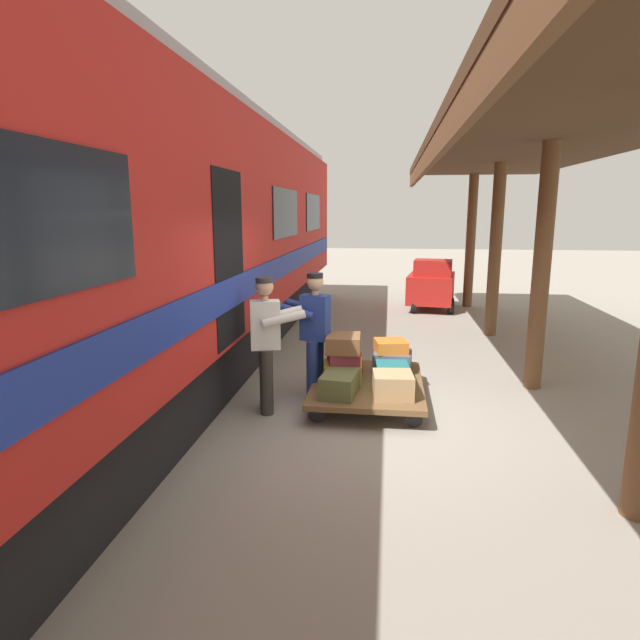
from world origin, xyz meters
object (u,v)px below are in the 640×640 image
at_px(luggage_cart, 368,384).
at_px(suitcase_red_plastic, 347,362).
at_px(suitcase_yellow_case, 343,371).
at_px(porter_in_overalls, 314,332).
at_px(suitcase_teal_softside, 393,374).
at_px(suitcase_burgundy_valise, 343,357).
at_px(train_car, 107,248).
at_px(suitcase_slate_roller, 392,361).
at_px(suitcase_orange_carryall, 391,346).
at_px(suitcase_brown_leather, 343,343).
at_px(suitcase_tan_vintage, 393,385).
at_px(baggage_tug, 431,285).
at_px(porter_by_door, 267,340).
at_px(suitcase_olive_duffel, 340,384).

distance_m(luggage_cart, suitcase_red_plastic, 0.65).
relative_size(suitcase_yellow_case, porter_in_overalls, 0.31).
height_order(suitcase_teal_softside, suitcase_burgundy_valise, suitcase_burgundy_valise).
xyz_separation_m(train_car, suitcase_red_plastic, (-2.77, -1.34, -1.70)).
bearing_deg(suitcase_burgundy_valise, suitcase_red_plastic, -90.13).
distance_m(suitcase_burgundy_valise, porter_in_overalls, 0.51).
bearing_deg(suitcase_slate_roller, suitcase_red_plastic, 0.00).
relative_size(suitcase_red_plastic, suitcase_teal_softside, 0.84).
height_order(suitcase_orange_carryall, suitcase_brown_leather, suitcase_brown_leather).
relative_size(suitcase_red_plastic, suitcase_burgundy_valise, 1.01).
bearing_deg(suitcase_slate_roller, luggage_cart, 59.71).
bearing_deg(train_car, suitcase_yellow_case, -164.25).
relative_size(suitcase_tan_vintage, suitcase_yellow_case, 0.89).
bearing_deg(suitcase_slate_roller, baggage_tug, -98.98).
relative_size(luggage_cart, baggage_tug, 1.09).
distance_m(porter_in_overalls, baggage_tug, 7.21).
relative_size(suitcase_orange_carryall, suitcase_brown_leather, 0.85).
relative_size(suitcase_teal_softside, suitcase_orange_carryall, 1.34).
distance_m(train_car, porter_in_overalls, 2.74).
distance_m(suitcase_tan_vintage, baggage_tug, 7.54).
xyz_separation_m(suitcase_teal_softside, suitcase_slate_roller, (0.00, -0.55, 0.02)).
xyz_separation_m(luggage_cart, suitcase_tan_vintage, (-0.32, 0.55, 0.19)).
height_order(train_car, suitcase_red_plastic, train_car).
bearing_deg(suitcase_teal_softside, baggage_tug, -98.27).
bearing_deg(suitcase_burgundy_valise, suitcase_teal_softside, -177.25).
xyz_separation_m(suitcase_burgundy_valise, suitcase_brown_leather, (-0.00, 0.01, 0.19)).
bearing_deg(suitcase_brown_leather, suitcase_slate_roller, -137.23).
bearing_deg(suitcase_tan_vintage, suitcase_brown_leather, -38.14).
distance_m(train_car, suitcase_brown_leather, 3.13).
bearing_deg(porter_in_overalls, suitcase_red_plastic, -126.04).
xyz_separation_m(suitcase_red_plastic, porter_by_door, (0.91, 1.08, 0.56)).
xyz_separation_m(suitcase_burgundy_valise, porter_in_overalls, (0.40, -0.04, 0.32)).
bearing_deg(porter_by_door, suitcase_brown_leather, -152.21).
height_order(suitcase_red_plastic, suitcase_orange_carryall, suitcase_orange_carryall).
height_order(train_car, suitcase_burgundy_valise, train_car).
bearing_deg(suitcase_olive_duffel, porter_by_door, -2.01).
xyz_separation_m(luggage_cart, suitcase_yellow_case, (0.32, 0.00, 0.17)).
bearing_deg(suitcase_orange_carryall, porter_by_door, 35.30).
xyz_separation_m(suitcase_orange_carryall, baggage_tug, (-1.03, -6.36, 0.00)).
xyz_separation_m(train_car, suitcase_brown_leather, (-2.77, -0.74, -1.26)).
height_order(suitcase_tan_vintage, porter_by_door, porter_by_door).
distance_m(suitcase_red_plastic, suitcase_teal_softside, 0.85).
relative_size(train_car, suitcase_orange_carryall, 46.22).
xyz_separation_m(suitcase_tan_vintage, porter_by_door, (1.55, -0.03, 0.50)).
relative_size(suitcase_slate_roller, porter_in_overalls, 0.31).
bearing_deg(suitcase_yellow_case, suitcase_teal_softside, 180.00).
bearing_deg(porter_in_overalls, suitcase_slate_roller, -152.33).
bearing_deg(suitcase_brown_leather, train_car, 14.88).
relative_size(luggage_cart, suitcase_yellow_case, 3.79).
bearing_deg(luggage_cart, suitcase_orange_carryall, -117.91).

